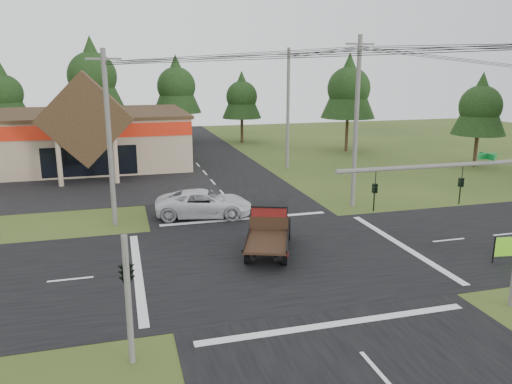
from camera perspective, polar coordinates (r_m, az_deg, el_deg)
name	(u,v)px	position (r m, az deg, el deg)	size (l,w,h in m)	color
ground	(279,258)	(25.57, 2.63, -7.56)	(120.00, 120.00, 0.00)	#314619
road_ns	(279,258)	(25.57, 2.63, -7.54)	(12.00, 120.00, 0.02)	black
road_ew	(279,258)	(25.57, 2.63, -7.54)	(120.00, 12.00, 0.02)	black
parking_apron	(36,190)	(43.12, -23.81, 0.23)	(28.00, 14.00, 0.02)	black
cvs_building	(30,138)	(53.21, -24.40, 5.61)	(30.40, 18.20, 9.19)	tan
traffic_signal_mast	(489,204)	(20.70, 25.08, -1.22)	(8.12, 0.24, 7.00)	#595651
traffic_signal_corner	(126,260)	(16.35, -14.67, -7.50)	(0.53, 2.48, 4.40)	#595651
utility_pole_nw	(109,138)	(30.85, -16.44, 5.97)	(2.00, 0.30, 10.50)	#595651
utility_pole_ne	(356,122)	(34.45, 11.38, 7.89)	(2.00, 0.30, 11.50)	#595651
utility_pole_n	(288,108)	(47.33, 3.68, 9.54)	(2.00, 0.30, 11.20)	#595651
tree_row_b	(3,92)	(65.84, -26.92, 10.18)	(5.60, 5.60, 10.10)	#332316
tree_row_c	(92,74)	(63.64, -18.24, 12.71)	(7.28, 7.28, 13.13)	#332316
tree_row_d	(176,84)	(65.04, -9.10, 12.05)	(6.16, 6.16, 11.11)	#332316
tree_row_e	(242,95)	(64.55, -1.65, 11.00)	(5.04, 5.04, 9.09)	#332316
tree_side_ne	(349,86)	(58.46, 10.56, 11.79)	(6.16, 6.16, 11.11)	#332316
tree_side_e_near	(481,104)	(52.71, 24.29, 9.13)	(5.04, 5.04, 9.09)	#332316
antique_flatbed_truck	(268,230)	(25.98, 1.40, -4.41)	(2.17, 5.68, 2.38)	#5A130C
white_pickup	(204,203)	(32.50, -5.94, -1.30)	(2.86, 6.19, 1.72)	silver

